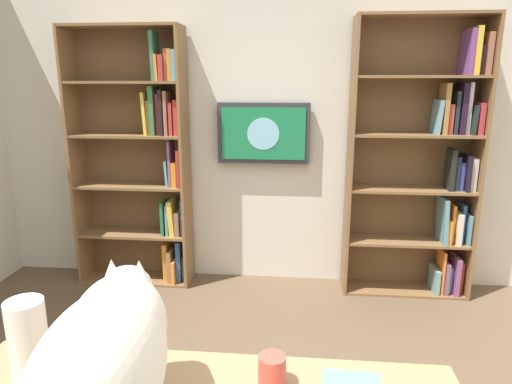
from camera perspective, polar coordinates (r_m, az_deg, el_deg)
The scene contains 7 objects.
wall_back at distance 3.58m, azimuth 1.69°, elevation 9.62°, with size 4.52×0.06×2.70m, color silver.
bookshelf_left at distance 3.58m, azimuth 20.97°, elevation 3.50°, with size 0.94×0.28×2.07m.
bookshelf_right at distance 3.66m, azimuth -13.99°, elevation 3.95°, with size 0.90×0.28×2.02m.
wall_mounted_tv at distance 3.51m, azimuth 0.97°, elevation 7.44°, with size 0.71×0.07×0.47m.
cat at distance 1.20m, azimuth -18.43°, elevation -19.66°, with size 0.27×0.69×0.40m.
paper_towel_roll at distance 1.53m, azimuth -26.90°, elevation -16.28°, with size 0.11×0.11×0.24m, color white.
coffee_mug at distance 1.38m, azimuth 2.05°, elevation -21.75°, with size 0.08×0.08×0.10m, color #D84C3F.
Camera 1 is at (-0.23, 1.33, 1.63)m, focal length 31.57 mm.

